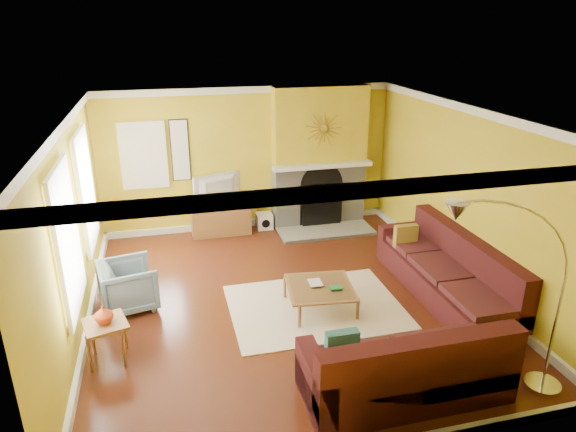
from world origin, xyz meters
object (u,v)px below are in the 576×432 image
object	(u,v)px
media_console	(221,218)
arc_lamp	(509,305)
armchair	(128,286)
sectional_sofa	(389,291)
side_table	(108,341)
coffee_table	(320,297)

from	to	relation	value
media_console	arc_lamp	world-z (taller)	arc_lamp
armchair	sectional_sofa	bearing A→B (deg)	-120.92
side_table	arc_lamp	size ratio (longest dim) A/B	0.23
armchair	arc_lamp	world-z (taller)	arc_lamp
coffee_table	side_table	world-z (taller)	side_table
media_console	arc_lamp	bearing A→B (deg)	-66.76
sectional_sofa	media_console	size ratio (longest dim) A/B	3.36
media_console	side_table	bearing A→B (deg)	-116.57
sectional_sofa	coffee_table	size ratio (longest dim) A/B	4.08
sectional_sofa	arc_lamp	size ratio (longest dim) A/B	1.61
media_console	coffee_table	bearing A→B (deg)	-72.12
sectional_sofa	side_table	size ratio (longest dim) A/B	7.12
media_console	side_table	xyz separation A→B (m)	(-1.80, -3.60, -0.04)
coffee_table	arc_lamp	distance (m)	2.72
sectional_sofa	armchair	bearing A→B (deg)	160.56
armchair	arc_lamp	distance (m)	4.91
sectional_sofa	coffee_table	xyz separation A→B (m)	(-0.80, 0.50, -0.27)
coffee_table	media_console	distance (m)	3.26
armchair	coffee_table	bearing A→B (deg)	-116.55
coffee_table	side_table	size ratio (longest dim) A/B	1.74
coffee_table	side_table	distance (m)	2.85
media_console	side_table	world-z (taller)	media_console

